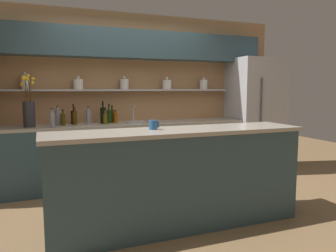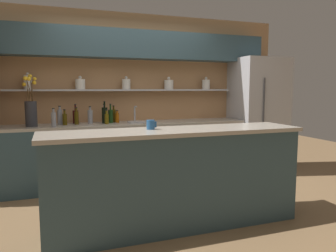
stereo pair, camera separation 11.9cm
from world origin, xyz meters
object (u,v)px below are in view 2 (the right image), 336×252
(bottle_oil_9, at_px, (107,118))
(bottle_spirit_11, at_px, (90,116))
(bottle_oil_3, at_px, (65,119))
(bottle_wine_6, at_px, (105,115))
(bottle_oil_8, at_px, (77,118))
(bottle_oil_10, at_px, (114,115))
(refrigerator, at_px, (258,115))
(bottle_spirit_0, at_px, (60,117))
(bottle_wine_1, at_px, (111,116))
(bottle_sauce_7, at_px, (117,117))
(bottle_wine_5, at_px, (76,117))
(bottle_spirit_2, at_px, (104,115))
(coffee_mug, at_px, (151,125))
(bottle_spirit_4, at_px, (54,119))
(flower_vase, at_px, (31,110))
(sink_fixture, at_px, (136,121))

(bottle_oil_9, bearing_deg, bottle_spirit_11, 150.86)
(bottle_oil_3, height_order, bottle_wine_6, bottle_wine_6)
(bottle_oil_8, xyz_separation_m, bottle_oil_10, (0.56, 0.15, 0.00))
(refrigerator, xyz_separation_m, bottle_spirit_0, (-3.24, 0.11, 0.06))
(bottle_wine_1, relative_size, bottle_sauce_7, 1.50)
(bottle_wine_5, bearing_deg, bottle_spirit_2, 0.01)
(bottle_sauce_7, relative_size, coffee_mug, 1.84)
(bottle_spirit_4, distance_m, bottle_oil_9, 0.74)
(bottle_spirit_2, height_order, bottle_spirit_4, bottle_spirit_2)
(refrigerator, bearing_deg, bottle_oil_8, 179.28)
(refrigerator, relative_size, bottle_wine_1, 6.78)
(bottle_spirit_2, height_order, bottle_spirit_11, bottle_spirit_2)
(flower_vase, distance_m, bottle_oil_10, 1.18)
(bottle_sauce_7, xyz_separation_m, bottle_oil_8, (-0.60, -0.07, 0.02))
(refrigerator, xyz_separation_m, bottle_oil_10, (-2.46, 0.19, 0.05))
(bottle_spirit_2, bearing_deg, sink_fixture, -16.62)
(bottle_oil_3, distance_m, bottle_oil_9, 0.58)
(bottle_spirit_0, bearing_deg, bottle_spirit_4, -108.99)
(refrigerator, height_order, bottle_sauce_7, refrigerator)
(coffee_mug, bearing_deg, bottle_oil_9, 96.67)
(bottle_spirit_0, distance_m, bottle_spirit_4, 0.26)
(bottle_spirit_2, bearing_deg, refrigerator, -4.09)
(bottle_oil_10, height_order, coffee_mug, bottle_oil_10)
(bottle_wine_1, xyz_separation_m, bottle_spirit_4, (-0.81, -0.25, 0.00))
(bottle_oil_3, bearing_deg, bottle_oil_9, -4.28)
(sink_fixture, height_order, bottle_spirit_0, bottle_spirit_0)
(bottle_spirit_0, xyz_separation_m, bottle_spirit_4, (-0.09, -0.25, -0.01))
(bottle_spirit_2, bearing_deg, bottle_wine_5, -179.99)
(bottle_oil_9, bearing_deg, bottle_wine_5, 154.21)
(coffee_mug, bearing_deg, bottle_wine_1, 93.52)
(bottle_wine_6, bearing_deg, bottle_oil_8, -171.20)
(refrigerator, height_order, bottle_spirit_11, refrigerator)
(bottle_oil_3, xyz_separation_m, bottle_spirit_4, (-0.15, -0.16, 0.02))
(bottle_oil_9, distance_m, bottle_spirit_11, 0.25)
(bottle_wine_1, distance_m, bottle_wine_6, 0.09)
(refrigerator, distance_m, bottle_sauce_7, 2.43)
(bottle_spirit_4, bearing_deg, bottle_oil_8, 29.53)
(flower_vase, bearing_deg, bottle_wine_1, 6.82)
(bottle_spirit_2, distance_m, coffee_mug, 1.80)
(bottle_spirit_2, relative_size, bottle_wine_6, 0.87)
(bottle_spirit_2, bearing_deg, bottle_wine_6, -96.52)
(sink_fixture, bearing_deg, bottle_spirit_0, 176.67)
(bottle_wine_5, distance_m, bottle_sauce_7, 0.60)
(bottle_oil_10, bearing_deg, bottle_spirit_2, -178.86)
(bottle_spirit_4, bearing_deg, bottle_oil_3, 47.83)
(bottle_sauce_7, height_order, coffee_mug, coffee_mug)
(flower_vase, xyz_separation_m, bottle_oil_3, (0.43, 0.04, -0.13))
(sink_fixture, height_order, bottle_wine_6, bottle_wine_6)
(flower_vase, bearing_deg, coffee_mug, -53.05)
(refrigerator, height_order, flower_vase, refrigerator)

